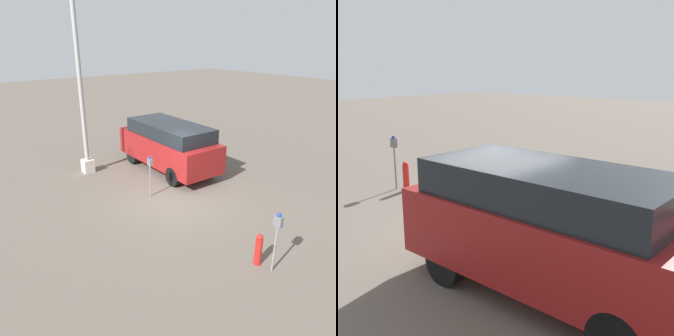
{
  "view_description": "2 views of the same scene",
  "coord_description": "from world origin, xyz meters",
  "views": [
    {
      "loc": [
        -8.13,
        6.38,
        5.21
      ],
      "look_at": [
        0.0,
        0.34,
        1.23
      ],
      "focal_mm": 35.0,
      "sensor_mm": 36.0,
      "label": 1
    },
    {
      "loc": [
        5.76,
        -6.43,
        3.44
      ],
      "look_at": [
        0.25,
        -0.0,
        1.44
      ],
      "focal_mm": 45.0,
      "sensor_mm": 36.0,
      "label": 2
    }
  ],
  "objects": [
    {
      "name": "ground_plane",
      "position": [
        0.0,
        0.0,
        0.0
      ],
      "size": [
        80.0,
        80.0,
        0.0
      ],
      "primitive_type": "plane",
      "color": "#60564C"
    },
    {
      "name": "parking_meter_near",
      "position": [
        0.69,
        0.6,
        1.1
      ],
      "size": [
        0.2,
        0.12,
        1.5
      ],
      "rotation": [
        0.0,
        0.0,
        -0.05
      ],
      "color": "gray",
      "rests_on": "ground"
    },
    {
      "name": "parking_meter_far",
      "position": [
        -4.43,
        0.51,
        1.16
      ],
      "size": [
        0.2,
        0.12,
        1.58
      ],
      "rotation": [
        0.0,
        0.0,
        -0.05
      ],
      "color": "gray",
      "rests_on": "ground"
    },
    {
      "name": "lamp_post",
      "position": [
        4.17,
        1.44,
        2.45
      ],
      "size": [
        0.44,
        0.44,
        6.77
      ],
      "color": "beige",
      "rests_on": "ground"
    },
    {
      "name": "parked_van",
      "position": [
        2.4,
        -1.46,
        1.13
      ],
      "size": [
        4.9,
        1.97,
        2.04
      ],
      "rotation": [
        0.0,
        0.0,
        -0.01
      ],
      "color": "maroon",
      "rests_on": "ground"
    },
    {
      "name": "fire_hydrant",
      "position": [
        -4.05,
        0.59,
        0.43
      ],
      "size": [
        0.18,
        0.18,
        0.86
      ],
      "color": "red",
      "rests_on": "ground"
    }
  ]
}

